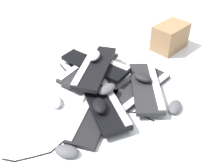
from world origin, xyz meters
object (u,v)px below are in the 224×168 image
at_px(keyboard_3, 146,87).
at_px(keyboard_6, 95,67).
at_px(keyboard_1, 139,88).
at_px(keyboard_0, 94,113).
at_px(keyboard_4, 89,67).
at_px(cardboard_box, 170,37).
at_px(mouse_1, 55,101).
at_px(keyboard_2, 86,77).
at_px(mouse_3, 107,89).
at_px(keyboard_5, 96,64).
at_px(mouse_6, 175,107).
at_px(mouse_5, 143,77).
at_px(mouse_0, 67,151).
at_px(mouse_2, 94,55).
at_px(keyboard_7, 104,102).
at_px(mouse_4, 100,106).

bearing_deg(keyboard_3, keyboard_6, -103.21).
bearing_deg(keyboard_1, keyboard_6, -101.05).
relative_size(keyboard_0, keyboard_4, 0.99).
bearing_deg(cardboard_box, mouse_1, -42.64).
height_order(keyboard_2, keyboard_6, keyboard_6).
bearing_deg(mouse_3, mouse_1, 140.33).
relative_size(keyboard_5, mouse_6, 4.17).
bearing_deg(mouse_5, mouse_0, -96.15).
xyz_separation_m(keyboard_1, mouse_6, (0.14, 0.20, 0.01)).
distance_m(keyboard_6, mouse_2, 0.08).
xyz_separation_m(keyboard_5, keyboard_7, (0.31, 0.10, -0.03)).
xyz_separation_m(keyboard_1, mouse_3, (0.11, -0.17, 0.07)).
bearing_deg(mouse_4, mouse_5, -57.10).
height_order(keyboard_7, mouse_1, keyboard_7).
distance_m(keyboard_1, keyboard_5, 0.31).
xyz_separation_m(keyboard_4, mouse_3, (0.24, 0.15, 0.04)).
xyz_separation_m(keyboard_2, mouse_4, (0.30, 0.14, 0.07)).
height_order(keyboard_7, mouse_0, keyboard_7).
bearing_deg(keyboard_6, mouse_0, -2.61).
height_order(keyboard_4, mouse_0, keyboard_4).
bearing_deg(cardboard_box, mouse_0, -25.79).
bearing_deg(keyboard_1, mouse_5, 139.85).
height_order(keyboard_0, mouse_5, mouse_5).
distance_m(keyboard_3, keyboard_4, 0.39).
height_order(keyboard_1, mouse_2, mouse_2).
height_order(keyboard_3, mouse_2, mouse_2).
height_order(mouse_4, cardboard_box, cardboard_box).
distance_m(keyboard_5, mouse_3, 0.27).
relative_size(keyboard_4, keyboard_5, 1.00).
relative_size(keyboard_1, mouse_0, 4.06).
height_order(keyboard_1, keyboard_3, keyboard_3).
distance_m(keyboard_0, keyboard_6, 0.31).
relative_size(keyboard_4, mouse_5, 4.19).
bearing_deg(keyboard_1, mouse_1, -67.96).
relative_size(mouse_0, mouse_1, 1.00).
xyz_separation_m(keyboard_0, keyboard_3, (-0.22, 0.26, 0.03)).
bearing_deg(keyboard_7, mouse_1, -89.85).
relative_size(keyboard_2, mouse_5, 3.89).
xyz_separation_m(keyboard_6, mouse_3, (0.16, 0.10, -0.02)).
bearing_deg(mouse_4, keyboard_6, -4.08).
bearing_deg(mouse_6, mouse_5, -112.29).
distance_m(keyboard_7, cardboard_box, 0.78).
relative_size(keyboard_1, keyboard_5, 0.97).
bearing_deg(keyboard_7, keyboard_5, -162.03).
xyz_separation_m(keyboard_4, mouse_0, (0.62, 0.03, -0.02)).
bearing_deg(mouse_6, keyboard_0, -58.03).
relative_size(keyboard_1, mouse_3, 4.06).
relative_size(mouse_4, mouse_6, 1.00).
height_order(keyboard_4, mouse_1, keyboard_4).
xyz_separation_m(keyboard_2, mouse_2, (-0.06, 0.05, 0.13)).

